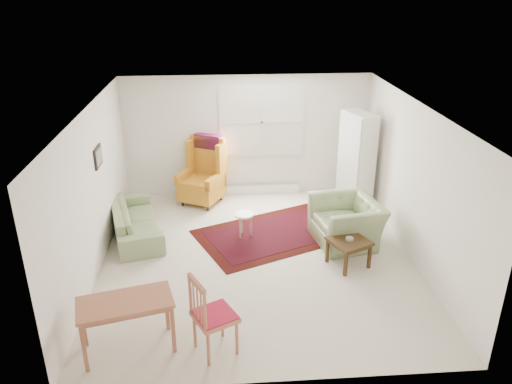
{
  "coord_description": "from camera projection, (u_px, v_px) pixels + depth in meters",
  "views": [
    {
      "loc": [
        -0.56,
        -7.09,
        4.24
      ],
      "look_at": [
        0.0,
        0.3,
        1.05
      ],
      "focal_mm": 35.0,
      "sensor_mm": 36.0,
      "label": 1
    }
  ],
  "objects": [
    {
      "name": "desk",
      "position": [
        128.0,
        325.0,
        6.06
      ],
      "size": [
        1.22,
        0.82,
        0.71
      ],
      "primitive_type": null,
      "rotation": [
        0.0,
        0.0,
        0.25
      ],
      "color": "#A86443",
      "rests_on": "ground"
    },
    {
      "name": "armchair",
      "position": [
        347.0,
        218.0,
        8.55
      ],
      "size": [
        1.21,
        1.33,
        0.91
      ],
      "primitive_type": "imported",
      "rotation": [
        0.0,
        0.0,
        -1.39
      ],
      "color": "gray",
      "rests_on": "ground"
    },
    {
      "name": "desk_chair",
      "position": [
        215.0,
        314.0,
        5.96
      ],
      "size": [
        0.63,
        0.63,
        1.08
      ],
      "primitive_type": null,
      "rotation": [
        0.0,
        0.0,
        2.04
      ],
      "color": "#A86443",
      "rests_on": "ground"
    },
    {
      "name": "rug",
      "position": [
        272.0,
        234.0,
        8.94
      ],
      "size": [
        3.01,
        2.54,
        0.03
      ],
      "primitive_type": null,
      "rotation": [
        0.0,
        0.0,
        0.41
      ],
      "color": "black",
      "rests_on": "ground"
    },
    {
      "name": "sofa",
      "position": [
        135.0,
        215.0,
        8.81
      ],
      "size": [
        1.22,
        2.06,
        0.78
      ],
      "primitive_type": "imported",
      "rotation": [
        0.0,
        0.0,
        1.83
      ],
      "color": "gray",
      "rests_on": "ground"
    },
    {
      "name": "room",
      "position": [
        258.0,
        182.0,
        7.91
      ],
      "size": [
        5.04,
        5.54,
        2.51
      ],
      "color": "beige",
      "rests_on": "ground"
    },
    {
      "name": "cabinet",
      "position": [
        357.0,
        161.0,
        9.75
      ],
      "size": [
        0.61,
        0.85,
        1.9
      ],
      "primitive_type": null,
      "rotation": [
        0.0,
        0.0,
        0.31
      ],
      "color": "white",
      "rests_on": "ground"
    },
    {
      "name": "stool",
      "position": [
        244.0,
        225.0,
        8.8
      ],
      "size": [
        0.39,
        0.39,
        0.45
      ],
      "primitive_type": null,
      "rotation": [
        0.0,
        0.0,
        -0.19
      ],
      "color": "white",
      "rests_on": "ground"
    },
    {
      "name": "coffee_table",
      "position": [
        348.0,
        252.0,
        7.92
      ],
      "size": [
        0.74,
        0.74,
        0.46
      ],
      "primitive_type": null,
      "rotation": [
        0.0,
        0.0,
        0.43
      ],
      "color": "#3B2612",
      "rests_on": "ground"
    },
    {
      "name": "wingback_chair",
      "position": [
        201.0,
        172.0,
        9.95
      ],
      "size": [
        1.08,
        1.1,
        1.35
      ],
      "primitive_type": null,
      "rotation": [
        0.0,
        0.0,
        -0.49
      ],
      "color": "orange",
      "rests_on": "ground"
    }
  ]
}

